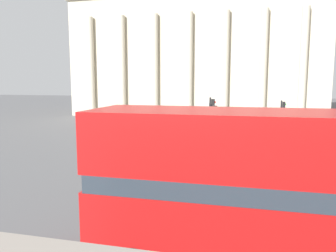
{
  "coord_description": "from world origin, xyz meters",
  "views": [
    {
      "loc": [
        -0.54,
        -2.27,
        4.95
      ],
      "look_at": [
        -4.79,
        15.22,
        2.48
      ],
      "focal_mm": 35.0,
      "sensor_mm": 36.0,
      "label": 1
    }
  ],
  "objects_px": {
    "traffic_light_near": "(212,136)",
    "car_maroon": "(278,151)",
    "double_decker_bus": "(300,189)",
    "plaza_building_left": "(197,59)",
    "car_navy": "(217,131)",
    "pedestrian_blue": "(237,141)",
    "pedestrian_red": "(154,127)",
    "traffic_light_mid": "(211,119)",
    "traffic_light_far": "(282,116)",
    "pedestrian_white": "(216,117)"
  },
  "relations": [
    {
      "from": "traffic_light_mid",
      "to": "pedestrian_blue",
      "type": "xyz_separation_m",
      "value": [
        1.62,
        1.39,
        -1.63
      ]
    },
    {
      "from": "traffic_light_near",
      "to": "traffic_light_mid",
      "type": "xyz_separation_m",
      "value": [
        -0.78,
        6.98,
        -0.06
      ]
    },
    {
      "from": "traffic_light_far",
      "to": "pedestrian_blue",
      "type": "relative_size",
      "value": 2.14
    },
    {
      "from": "double_decker_bus",
      "to": "pedestrian_white",
      "type": "height_order",
      "value": "double_decker_bus"
    },
    {
      "from": "car_maroon",
      "to": "pedestrian_blue",
      "type": "relative_size",
      "value": 2.58
    },
    {
      "from": "double_decker_bus",
      "to": "car_navy",
      "type": "relative_size",
      "value": 2.5
    },
    {
      "from": "double_decker_bus",
      "to": "pedestrian_blue",
      "type": "height_order",
      "value": "double_decker_bus"
    },
    {
      "from": "car_navy",
      "to": "pedestrian_white",
      "type": "height_order",
      "value": "pedestrian_white"
    },
    {
      "from": "plaza_building_left",
      "to": "pedestrian_red",
      "type": "bearing_deg",
      "value": -90.5
    },
    {
      "from": "double_decker_bus",
      "to": "plaza_building_left",
      "type": "height_order",
      "value": "plaza_building_left"
    },
    {
      "from": "traffic_light_far",
      "to": "pedestrian_white",
      "type": "height_order",
      "value": "traffic_light_far"
    },
    {
      "from": "car_maroon",
      "to": "traffic_light_far",
      "type": "bearing_deg",
      "value": -75.82
    },
    {
      "from": "traffic_light_mid",
      "to": "car_navy",
      "type": "distance_m",
      "value": 7.58
    },
    {
      "from": "double_decker_bus",
      "to": "traffic_light_near",
      "type": "bearing_deg",
      "value": 113.95
    },
    {
      "from": "traffic_light_mid",
      "to": "pedestrian_red",
      "type": "relative_size",
      "value": 2.16
    },
    {
      "from": "plaza_building_left",
      "to": "traffic_light_mid",
      "type": "relative_size",
      "value": 8.92
    },
    {
      "from": "pedestrian_white",
      "to": "traffic_light_far",
      "type": "bearing_deg",
      "value": 55.6
    },
    {
      "from": "traffic_light_near",
      "to": "car_maroon",
      "type": "xyz_separation_m",
      "value": [
        3.34,
        6.96,
        -1.92
      ]
    },
    {
      "from": "car_maroon",
      "to": "pedestrian_red",
      "type": "xyz_separation_m",
      "value": [
        -9.58,
        5.64,
        0.36
      ]
    },
    {
      "from": "traffic_light_mid",
      "to": "car_maroon",
      "type": "bearing_deg",
      "value": -0.24
    },
    {
      "from": "traffic_light_near",
      "to": "double_decker_bus",
      "type": "bearing_deg",
      "value": -63.82
    },
    {
      "from": "car_navy",
      "to": "double_decker_bus",
      "type": "bearing_deg",
      "value": 45.59
    },
    {
      "from": "traffic_light_near",
      "to": "car_maroon",
      "type": "bearing_deg",
      "value": 64.34
    },
    {
      "from": "plaza_building_left",
      "to": "car_maroon",
      "type": "height_order",
      "value": "plaza_building_left"
    },
    {
      "from": "traffic_light_mid",
      "to": "plaza_building_left",
      "type": "bearing_deg",
      "value": 100.45
    },
    {
      "from": "car_navy",
      "to": "pedestrian_white",
      "type": "bearing_deg",
      "value": -138.94
    },
    {
      "from": "plaza_building_left",
      "to": "pedestrian_blue",
      "type": "height_order",
      "value": "plaza_building_left"
    },
    {
      "from": "plaza_building_left",
      "to": "traffic_light_far",
      "type": "distance_m",
      "value": 25.55
    },
    {
      "from": "double_decker_bus",
      "to": "pedestrian_blue",
      "type": "relative_size",
      "value": 6.47
    },
    {
      "from": "double_decker_bus",
      "to": "traffic_light_far",
      "type": "height_order",
      "value": "double_decker_bus"
    },
    {
      "from": "pedestrian_blue",
      "to": "pedestrian_red",
      "type": "distance_m",
      "value": 8.24
    },
    {
      "from": "plaza_building_left",
      "to": "pedestrian_red",
      "type": "xyz_separation_m",
      "value": [
        -0.2,
        -22.84,
        -7.2
      ]
    },
    {
      "from": "traffic_light_mid",
      "to": "car_maroon",
      "type": "height_order",
      "value": "traffic_light_mid"
    },
    {
      "from": "pedestrian_red",
      "to": "traffic_light_near",
      "type": "bearing_deg",
      "value": 10.89
    },
    {
      "from": "traffic_light_near",
      "to": "traffic_light_far",
      "type": "height_order",
      "value": "traffic_light_near"
    },
    {
      "from": "double_decker_bus",
      "to": "traffic_light_mid",
      "type": "xyz_separation_m",
      "value": [
        -3.54,
        12.59,
        0.22
      ]
    },
    {
      "from": "pedestrian_white",
      "to": "plaza_building_left",
      "type": "bearing_deg",
      "value": -141.35
    },
    {
      "from": "double_decker_bus",
      "to": "pedestrian_blue",
      "type": "distance_m",
      "value": 14.18
    },
    {
      "from": "double_decker_bus",
      "to": "traffic_light_far",
      "type": "bearing_deg",
      "value": 83.69
    },
    {
      "from": "double_decker_bus",
      "to": "traffic_light_far",
      "type": "relative_size",
      "value": 3.02
    },
    {
      "from": "double_decker_bus",
      "to": "car_navy",
      "type": "bearing_deg",
      "value": 98.58
    },
    {
      "from": "traffic_light_far",
      "to": "car_maroon",
      "type": "xyz_separation_m",
      "value": [
        -0.72,
        -5.78,
        -1.59
      ]
    },
    {
      "from": "car_navy",
      "to": "pedestrian_blue",
      "type": "relative_size",
      "value": 2.58
    },
    {
      "from": "pedestrian_red",
      "to": "traffic_light_mid",
      "type": "bearing_deg",
      "value": 28.66
    },
    {
      "from": "double_decker_bus",
      "to": "traffic_light_near",
      "type": "height_order",
      "value": "double_decker_bus"
    },
    {
      "from": "traffic_light_near",
      "to": "plaza_building_left",
      "type": "bearing_deg",
      "value": 99.66
    },
    {
      "from": "car_navy",
      "to": "pedestrian_red",
      "type": "relative_size",
      "value": 2.31
    },
    {
      "from": "car_maroon",
      "to": "pedestrian_blue",
      "type": "xyz_separation_m",
      "value": [
        -2.51,
        1.41,
        0.23
      ]
    },
    {
      "from": "traffic_light_near",
      "to": "pedestrian_red",
      "type": "bearing_deg",
      "value": 116.3
    },
    {
      "from": "plaza_building_left",
      "to": "traffic_light_near",
      "type": "bearing_deg",
      "value": -80.34
    }
  ]
}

